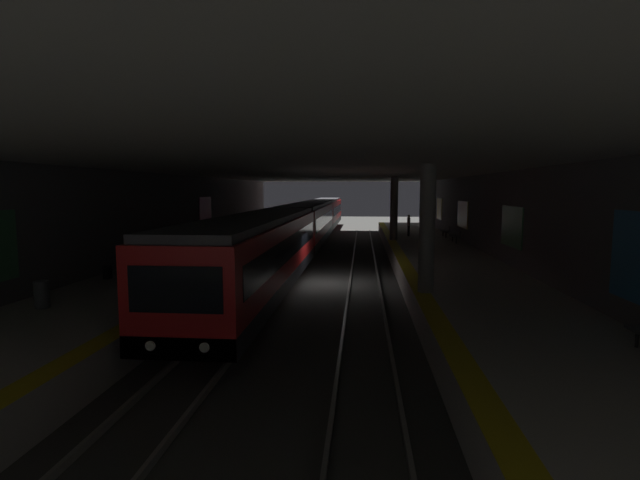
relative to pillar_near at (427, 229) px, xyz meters
The scene contains 21 objects.
ground_plane 8.36m from the pillar_near, 34.54° to the left, with size 120.00×120.00×0.00m, color #42423F.
track_left 7.42m from the pillar_near, 18.79° to the left, with size 60.00×1.53×0.16m.
track_right 9.66m from the pillar_near, 46.02° to the left, with size 60.00×1.53×0.16m.
platform_left 7.25m from the pillar_near, 19.17° to the right, with size 60.00×5.30×1.06m.
platform_right 12.91m from the pillar_near, 59.89° to the left, with size 60.00×5.30×1.06m.
wall_left 8.16m from the pillar_near, 38.76° to the right, with size 60.00×0.56×5.60m.
wall_right 15.18m from the pillar_near, 65.41° to the left, with size 60.00×0.56×5.60m.
ceiling_slab 8.06m from the pillar_near, 34.54° to the left, with size 60.00×19.40×0.40m.
pillar_near is the anchor object (origin of this frame).
pillar_far 17.58m from the pillar_near, ahead, with size 0.56×0.56×4.55m.
metro_train 21.16m from the pillar_near, 18.07° to the left, with size 53.26×2.83×3.49m.
bench_left_mid 16.93m from the pillar_near, 14.39° to the right, with size 1.70×0.47×0.86m.
bench_left_far 20.77m from the pillar_near, 11.66° to the right, with size 1.70×0.47×0.86m.
bench_right_mid 14.42m from the pillar_near, 64.22° to the left, with size 1.70×0.47×0.86m.
bench_right_far 22.32m from the pillar_near, 35.38° to the left, with size 1.70×0.47×0.86m.
person_waiting_near 14.70m from the pillar_near, 49.04° to the left, with size 0.60×0.22×1.62m.
person_walking_mid 20.71m from the pillar_near, ahead, with size 0.60×0.23×1.70m.
person_standing_far 14.58m from the pillar_near, 56.59° to the left, with size 0.60×0.23×1.65m.
suitcase_rolling 12.92m from the pillar_near, 83.85° to the left, with size 0.34×0.23×0.86m.
backpack_on_floor 15.33m from the pillar_near, 45.29° to the left, with size 0.30×0.20×0.40m.
trash_bin 12.74m from the pillar_near, 105.50° to the left, with size 0.44×0.44×0.85m.
Camera 1 is at (-23.13, -2.06, 4.69)m, focal length 26.39 mm.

